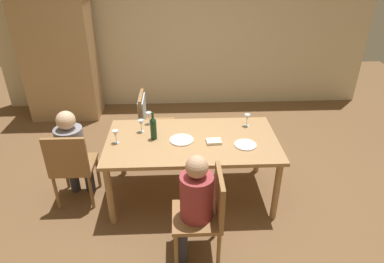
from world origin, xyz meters
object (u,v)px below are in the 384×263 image
Objects in this scene: dinner_plate_guest_left at (181,140)px; person_man_bearded at (194,201)px; armoire_cabinet at (59,53)px; person_woman_host at (72,149)px; wine_glass_near_left at (149,116)px; chair_left_end at (71,164)px; wine_glass_near_right at (116,134)px; dinner_plate_host at (245,145)px; handbag at (184,147)px; wine_glass_centre at (247,118)px; wine_glass_far at (141,123)px; chair_near at (206,210)px; chair_far_left at (148,117)px; dining_table at (192,146)px; wine_bottle_tall_green at (153,128)px.

person_man_bearded is at bearing -84.14° from dinner_plate_guest_left.
person_woman_host is at bearing -72.10° from armoire_cabinet.
chair_left_end is at bearing -149.55° from wine_glass_near_left.
wine_glass_near_left is (-0.46, 1.28, 0.22)m from person_man_bearded.
wine_glass_near_left is 0.57× the size of dinner_plate_guest_left.
chair_left_end is at bearing -173.64° from wine_glass_near_right.
wine_glass_near_right is at bearing 6.36° from chair_left_end.
armoire_cabinet is 9.25× the size of dinner_plate_host.
person_woman_host is 1.61m from handbag.
dinner_plate_guest_left is (-0.77, -0.31, -0.10)m from wine_glass_centre.
wine_glass_far is at bearing 26.34° from person_man_bearded.
chair_near is at bearing -59.09° from wine_glass_far.
wine_glass_centre is (1.20, -0.59, 0.27)m from chair_far_left.
armoire_cabinet is 2.37× the size of chair_near.
person_woman_host is 4.26× the size of dinner_plate_guest_left.
dinner_plate_host reaches higher than dining_table.
wine_glass_near_left is at bearing 6.36° from chair_far_left.
person_woman_host is 1.21m from dinner_plate_guest_left.
dining_table is at bearing 31.59° from chair_far_left.
wine_glass_near_right is (-0.32, -0.43, 0.00)m from wine_glass_near_left.
chair_near is 1.35m from wine_glass_centre.
wine_glass_far is (-0.56, 0.20, 0.19)m from dining_table.
wine_glass_near_right is at bearing 175.15° from dinner_plate_host.
person_man_bearded is 1.18m from wine_glass_near_right.
dining_table is 7.11× the size of dinner_plate_guest_left.
handbag is at bearing 38.01° from chair_left_end.
armoire_cabinet is 2.54m from wine_glass_far.
person_woman_host is (-0.77, -0.86, 0.05)m from chair_far_left.
handbag is at bearing 1.46° from person_man_bearded.
armoire_cabinet reaches higher than dinner_plate_guest_left.
wine_glass_near_left is 1.19m from dinner_plate_host.
wine_glass_near_left is (0.82, 0.48, 0.33)m from chair_left_end.
chair_left_end and chair_near have the same top height.
wine_glass_far is at bearing -110.78° from wine_glass_near_left.
dining_table is 1.67× the size of person_woman_host.
armoire_cabinet is 3.55m from dinner_plate_host.
wine_bottle_tall_green is at bearing 169.16° from dinner_plate_host.
wine_glass_far is 1.18m from dinner_plate_host.
wine_glass_centre reaches higher than dining_table.
armoire_cabinet is 7.79× the size of handbag.
chair_near is 1.11m from wine_bottle_tall_green.
wine_glass_far is (-0.15, 0.16, -0.03)m from wine_bottle_tall_green.
armoire_cabinet is 1.17× the size of dining_table.
person_man_bearded is at bearing 16.33° from chair_far_left.
wine_glass_centre is (1.97, 0.26, 0.21)m from person_woman_host.
armoire_cabinet is at bearing 125.62° from wine_glass_far.
armoire_cabinet is at bearing 137.20° from dinner_plate_host.
wine_glass_centre is (0.68, 1.18, 0.22)m from person_man_bearded.
dining_table is 1.33m from chair_left_end.
person_woman_host is 7.52× the size of wine_glass_far.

